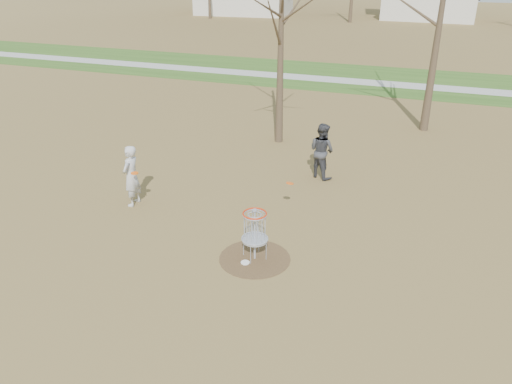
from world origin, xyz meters
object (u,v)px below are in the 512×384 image
player_throwing (322,151)px  disc_golf_basket (255,227)px  disc_grounded (245,262)px  player_standing (131,176)px

player_throwing → disc_golf_basket: size_ratio=1.41×
player_throwing → disc_grounded: bearing=113.0°
player_throwing → disc_grounded: size_ratio=8.63×
player_standing → player_throwing: bearing=128.7°
disc_grounded → player_standing: bearing=156.6°
disc_grounded → disc_golf_basket: (0.15, 0.27, 0.89)m
player_throwing → disc_golf_basket: player_throwing is taller
player_throwing → disc_grounded: 5.93m
disc_grounded → disc_golf_basket: bearing=60.2°
player_standing → disc_golf_basket: (4.48, -1.61, -0.03)m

